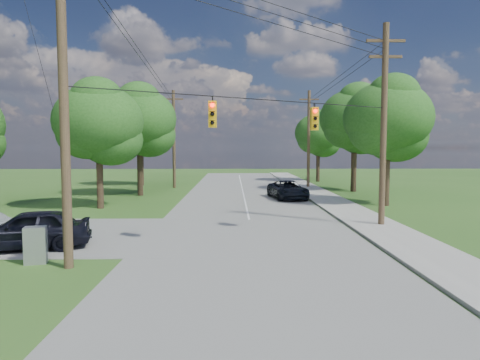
{
  "coord_description": "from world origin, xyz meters",
  "views": [
    {
      "loc": [
        1.08,
        -14.18,
        4.14
      ],
      "look_at": [
        1.39,
        5.0,
        2.69
      ],
      "focal_mm": 32.0,
      "sensor_mm": 36.0,
      "label": 1
    }
  ],
  "objects_px": {
    "car_cross_dark": "(29,229)",
    "control_cabinet": "(36,245)",
    "pole_north_w": "(174,138)",
    "pole_sw": "(63,85)",
    "pole_north_e": "(309,138)",
    "car_main_north": "(288,190)",
    "pole_ne": "(384,122)"
  },
  "relations": [
    {
      "from": "car_cross_dark",
      "to": "control_cabinet",
      "type": "bearing_deg",
      "value": 14.97
    },
    {
      "from": "control_cabinet",
      "to": "pole_north_w",
      "type": "bearing_deg",
      "value": 73.33
    },
    {
      "from": "pole_sw",
      "to": "pole_north_e",
      "type": "bearing_deg",
      "value": 65.48
    },
    {
      "from": "car_main_north",
      "to": "pole_ne",
      "type": "bearing_deg",
      "value": -83.13
    },
    {
      "from": "pole_ne",
      "to": "car_cross_dark",
      "type": "distance_m",
      "value": 17.46
    },
    {
      "from": "pole_north_w",
      "to": "control_cabinet",
      "type": "relative_size",
      "value": 7.55
    },
    {
      "from": "pole_ne",
      "to": "control_cabinet",
      "type": "bearing_deg",
      "value": -154.82
    },
    {
      "from": "pole_ne",
      "to": "pole_north_e",
      "type": "bearing_deg",
      "value": 90.0
    },
    {
      "from": "pole_sw",
      "to": "pole_north_e",
      "type": "relative_size",
      "value": 1.2
    },
    {
      "from": "pole_north_w",
      "to": "car_cross_dark",
      "type": "bearing_deg",
      "value": -94.65
    },
    {
      "from": "pole_north_w",
      "to": "car_main_north",
      "type": "xyz_separation_m",
      "value": [
        10.5,
        -9.91,
        -4.37
      ]
    },
    {
      "from": "pole_ne",
      "to": "car_cross_dark",
      "type": "height_order",
      "value": "pole_ne"
    },
    {
      "from": "car_cross_dark",
      "to": "car_main_north",
      "type": "height_order",
      "value": "car_cross_dark"
    },
    {
      "from": "pole_north_w",
      "to": "car_main_north",
      "type": "distance_m",
      "value": 15.09
    },
    {
      "from": "pole_sw",
      "to": "car_cross_dark",
      "type": "height_order",
      "value": "pole_sw"
    },
    {
      "from": "pole_ne",
      "to": "pole_sw",
      "type": "bearing_deg",
      "value": -150.62
    },
    {
      "from": "pole_ne",
      "to": "car_main_north",
      "type": "xyz_separation_m",
      "value": [
        -3.4,
        12.09,
        -4.71
      ]
    },
    {
      "from": "pole_sw",
      "to": "car_main_north",
      "type": "distance_m",
      "value": 22.79
    },
    {
      "from": "pole_sw",
      "to": "pole_north_w",
      "type": "xyz_separation_m",
      "value": [
        -0.4,
        29.6,
        -1.1
      ]
    },
    {
      "from": "car_main_north",
      "to": "pole_north_e",
      "type": "bearing_deg",
      "value": 62.23
    },
    {
      "from": "pole_ne",
      "to": "car_cross_dark",
      "type": "xyz_separation_m",
      "value": [
        -16.09,
        -4.95,
        -4.62
      ]
    },
    {
      "from": "pole_north_e",
      "to": "control_cabinet",
      "type": "distance_m",
      "value": 32.9
    },
    {
      "from": "car_main_north",
      "to": "pole_sw",
      "type": "bearing_deg",
      "value": -126.01
    },
    {
      "from": "pole_north_w",
      "to": "car_main_north",
      "type": "relative_size",
      "value": 1.91
    },
    {
      "from": "control_cabinet",
      "to": "pole_north_e",
      "type": "bearing_deg",
      "value": 48.11
    },
    {
      "from": "pole_north_e",
      "to": "car_main_north",
      "type": "xyz_separation_m",
      "value": [
        -3.4,
        -9.91,
        -4.37
      ]
    },
    {
      "from": "pole_north_w",
      "to": "car_cross_dark",
      "type": "height_order",
      "value": "pole_north_w"
    },
    {
      "from": "pole_ne",
      "to": "pole_north_w",
      "type": "distance_m",
      "value": 26.03
    },
    {
      "from": "pole_ne",
      "to": "pole_north_w",
      "type": "relative_size",
      "value": 1.05
    },
    {
      "from": "pole_ne",
      "to": "pole_north_e",
      "type": "height_order",
      "value": "pole_ne"
    },
    {
      "from": "pole_ne",
      "to": "car_main_north",
      "type": "bearing_deg",
      "value": 105.71
    },
    {
      "from": "pole_ne",
      "to": "pole_north_e",
      "type": "distance_m",
      "value": 22.0
    }
  ]
}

